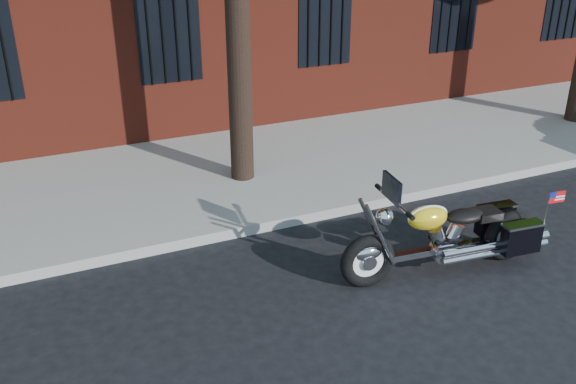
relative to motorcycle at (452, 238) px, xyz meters
name	(u,v)px	position (x,y,z in m)	size (l,w,h in m)	color
ground	(287,284)	(-1.95, 0.53, -0.47)	(120.00, 120.00, 0.00)	black
curb	(247,228)	(-1.95, 1.91, -0.39)	(40.00, 0.16, 0.15)	gray
sidewalk	(206,178)	(-1.95, 3.79, -0.39)	(40.00, 3.60, 0.15)	gray
motorcycle	(452,238)	(0.00, 0.00, 0.00)	(2.71, 0.92, 1.39)	black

